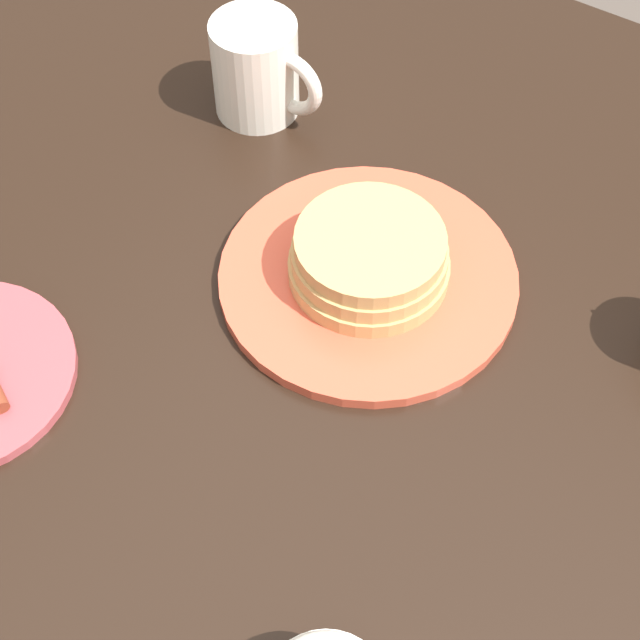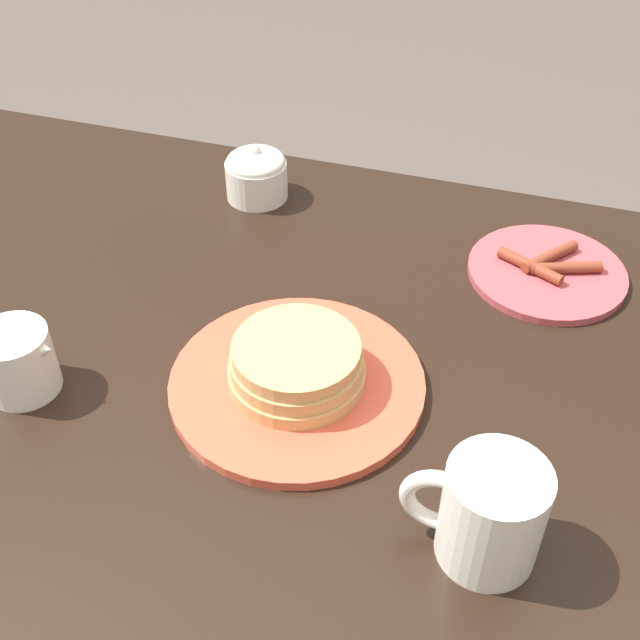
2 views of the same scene
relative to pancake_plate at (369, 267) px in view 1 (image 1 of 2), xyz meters
The scene contains 4 objects.
ground_plane 0.75m from the pancake_plate, 30.10° to the left, with size 8.00×8.00×0.00m, color #51473F.
dining_table 0.13m from the pancake_plate, 30.10° to the left, with size 1.47×0.95×0.73m.
pancake_plate is the anchor object (origin of this frame).
coffee_mug 0.26m from the pancake_plate, 147.66° to the left, with size 0.12×0.09×0.10m.
Camera 1 is at (0.24, -0.51, 1.43)m, focal length 55.00 mm.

